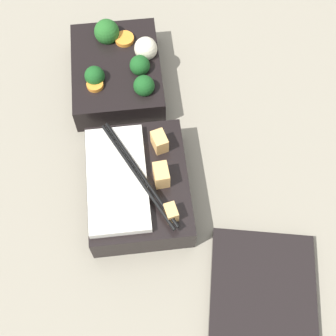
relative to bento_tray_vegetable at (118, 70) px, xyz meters
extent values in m
plane|color=gray|center=(0.11, 0.02, -0.03)|extent=(3.00, 3.00, 0.00)
cube|color=black|center=(0.00, 0.00, -0.01)|extent=(0.19, 0.15, 0.05)
sphere|color=#236023|center=(-0.06, -0.01, 0.03)|extent=(0.04, 0.04, 0.04)
sphere|color=#19511E|center=(0.03, -0.04, 0.03)|extent=(0.03, 0.03, 0.03)
sphere|color=#19511E|center=(0.06, 0.04, 0.03)|extent=(0.03, 0.03, 0.03)
sphere|color=#19511E|center=(0.02, 0.04, 0.03)|extent=(0.03, 0.03, 0.03)
cylinder|color=orange|center=(0.04, -0.04, 0.02)|extent=(0.03, 0.03, 0.01)
cylinder|color=orange|center=(-0.05, 0.01, 0.02)|extent=(0.04, 0.04, 0.01)
sphere|color=beige|center=(-0.02, 0.05, 0.03)|extent=(0.04, 0.04, 0.04)
cube|color=black|center=(0.22, 0.02, -0.01)|extent=(0.19, 0.15, 0.05)
cube|color=silver|center=(0.22, -0.01, 0.03)|extent=(0.17, 0.08, 0.01)
cube|color=#EAB266|center=(0.17, 0.05, 0.03)|extent=(0.03, 0.03, 0.03)
cube|color=#EAB266|center=(0.22, 0.05, 0.03)|extent=(0.03, 0.02, 0.03)
cube|color=#EAB266|center=(0.28, 0.06, 0.03)|extent=(0.02, 0.02, 0.02)
cylinder|color=black|center=(0.22, 0.01, 0.03)|extent=(0.18, 0.09, 0.01)
cylinder|color=black|center=(0.21, 0.02, 0.03)|extent=(0.18, 0.09, 0.01)
cube|color=black|center=(0.39, 0.17, -0.02)|extent=(0.21, 0.18, 0.01)
camera|label=1|loc=(0.52, 0.03, 0.62)|focal=50.00mm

